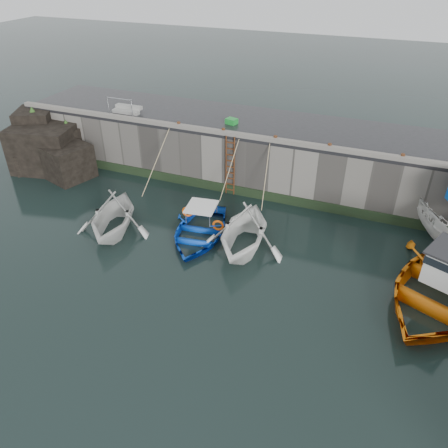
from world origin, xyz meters
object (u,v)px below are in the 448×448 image
at_px(boat_near_blue, 199,235).
at_px(boat_far_orange, 447,287).
at_px(bollard_b, 223,131).
at_px(bollard_d, 330,146).
at_px(ladder, 230,166).
at_px(bollard_c, 275,138).
at_px(fish_crate, 232,121).
at_px(bollard_a, 179,124).
at_px(boat_near_white, 115,230).
at_px(boat_near_blacktrim, 244,247).
at_px(bollard_e, 402,157).

height_order(boat_near_blue, boat_far_orange, boat_far_orange).
bearing_deg(bollard_b, bollard_d, 0.00).
bearing_deg(ladder, bollard_c, 8.67).
height_order(bollard_b, bollard_c, same).
height_order(boat_near_blue, fish_crate, fish_crate).
relative_size(ladder, bollard_b, 11.43).
bearing_deg(bollard_b, bollard_a, 180.00).
bearing_deg(boat_near_white, ladder, 37.81).
relative_size(boat_near_blue, boat_near_blacktrim, 1.02).
bearing_deg(ladder, bollard_d, 4.00).
bearing_deg(bollard_a, bollard_c, 0.00).
xyz_separation_m(boat_near_white, bollard_a, (0.67, 5.61, 3.30)).
height_order(fish_crate, bollard_e, fish_crate).
bearing_deg(ladder, bollard_b, 146.14).
bearing_deg(boat_near_blue, boat_near_white, -172.17).
bearing_deg(bollard_b, boat_near_blacktrim, -58.83).
relative_size(boat_far_orange, bollard_c, 32.16).
bearing_deg(boat_far_orange, bollard_e, 138.73).
height_order(boat_near_blue, bollard_a, bollard_a).
xyz_separation_m(boat_near_white, boat_near_blacktrim, (5.99, 0.93, 0.00)).
bearing_deg(fish_crate, bollard_a, -133.26).
bearing_deg(ladder, boat_near_blue, -88.28).
distance_m(ladder, boat_near_blue, 4.50).
distance_m(ladder, boat_near_blacktrim, 5.17).
distance_m(fish_crate, bollard_d, 5.63).
distance_m(bollard_d, bollard_e, 3.20).
height_order(boat_near_white, bollard_c, bollard_c).
xyz_separation_m(boat_near_blacktrim, bollard_a, (-5.33, 4.67, 3.30)).
bearing_deg(boat_near_white, fish_crate, 49.45).
relative_size(ladder, bollard_e, 11.43).
relative_size(ladder, boat_near_white, 0.75).
xyz_separation_m(boat_near_blue, bollard_b, (-0.63, 4.55, 3.30)).
distance_m(boat_far_orange, bollard_d, 7.96).
relative_size(boat_far_orange, bollard_d, 32.16).
relative_size(boat_near_white, bollard_b, 15.24).
xyz_separation_m(ladder, bollard_a, (-3.00, 0.34, 1.71)).
height_order(boat_near_white, bollard_a, bollard_a).
bearing_deg(bollard_d, boat_near_white, -146.49).
height_order(boat_near_blue, boat_near_blacktrim, boat_near_blacktrim).
relative_size(boat_far_orange, bollard_b, 32.16).
xyz_separation_m(boat_near_white, boat_far_orange, (14.07, 0.69, 0.50)).
height_order(boat_near_white, boat_far_orange, boat_far_orange).
relative_size(boat_near_blue, bollard_e, 16.42).
relative_size(boat_near_blacktrim, bollard_b, 16.12).
xyz_separation_m(bollard_a, bollard_c, (5.20, 0.00, 0.00)).
height_order(boat_far_orange, bollard_e, boat_far_orange).
bearing_deg(boat_near_blacktrim, boat_near_blue, 171.35).
height_order(bollard_c, bollard_e, same).
height_order(boat_near_blacktrim, bollard_d, bollard_d).
bearing_deg(bollard_e, boat_far_orange, -63.98).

